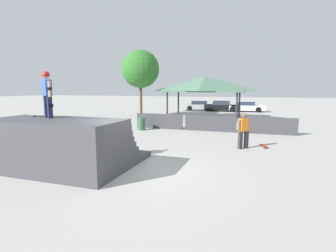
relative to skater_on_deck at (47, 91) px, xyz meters
name	(u,v)px	position (x,y,z in m)	size (l,w,h in m)	color
ground_plane	(134,171)	(3.12, 0.44, -2.74)	(160.00, 160.00, 0.00)	#A3A09B
quarter_pipe_ramp	(62,146)	(0.56, -0.07, -1.94)	(4.73, 3.96, 1.79)	#424247
skater_on_deck	(47,91)	(0.00, 0.00, 0.00)	(0.68, 0.48, 1.65)	#1E2347
skateboard_on_deck	(41,115)	(-0.57, 0.23, -0.89)	(0.86, 0.36, 0.09)	blue
bystander_walking	(244,129)	(6.56, 5.18, -1.79)	(0.56, 0.56, 1.70)	#2D2D33
skateboard_on_ground	(264,146)	(7.52, 5.80, -2.68)	(0.40, 0.83, 0.09)	green
barrier_fence	(210,123)	(4.22, 9.75, -2.21)	(10.64, 0.12, 1.05)	#3D3D42
pavilion_shelter	(205,84)	(2.36, 17.40, 0.48)	(7.38, 4.34, 3.96)	#2D2D33
tree_beside_pavilion	(140,69)	(-4.16, 17.13, 2.01)	(3.80, 3.80, 6.67)	brown
trash_bin	(141,124)	(-0.34, 8.75, -2.31)	(0.52, 0.52, 0.85)	#385B3D
parked_car_silver	(200,106)	(0.18, 25.87, -2.14)	(4.50, 2.43, 1.27)	#A8AAAF
parked_car_black	(222,106)	(3.06, 25.57, -2.14)	(4.27, 1.84, 1.27)	black
parked_car_white	(246,107)	(5.95, 25.80, -2.14)	(4.44, 2.32, 1.27)	silver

